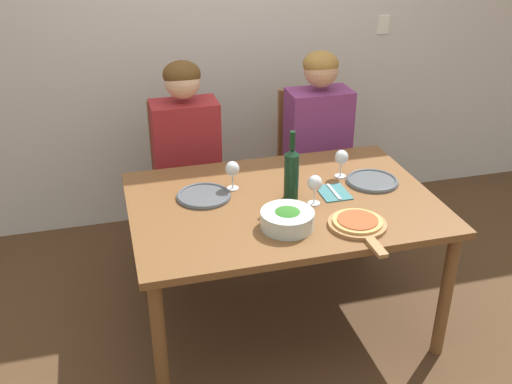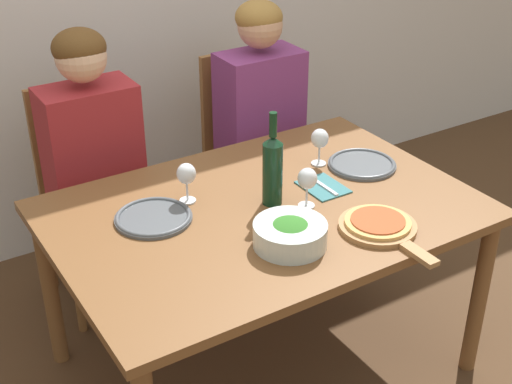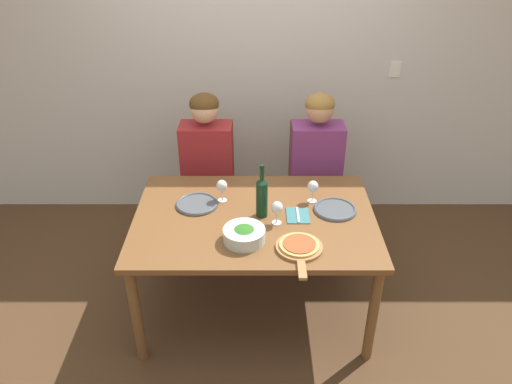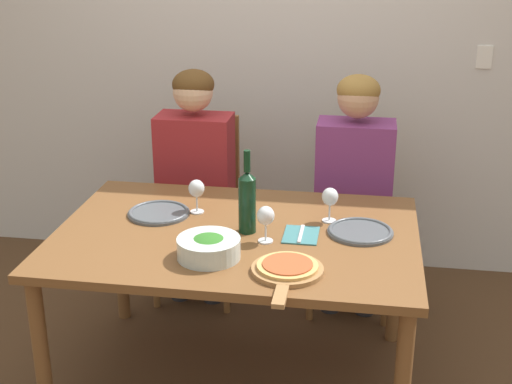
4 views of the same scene
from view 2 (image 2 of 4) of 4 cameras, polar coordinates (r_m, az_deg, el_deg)
ground_plane at (r=2.96m, az=0.53°, el=-13.43°), size 40.00×40.00×0.00m
dining_table at (r=2.57m, az=0.60°, el=-2.69°), size 1.48×1.03×0.72m
chair_left at (r=3.18m, az=-13.15°, el=0.39°), size 0.42×0.42×0.96m
chair_right at (r=3.48m, az=-0.55°, el=3.79°), size 0.42×0.42×0.96m
person_woman at (r=2.98m, az=-12.88°, el=3.43°), size 0.47×0.51×1.24m
person_man at (r=3.30m, az=0.47°, el=6.74°), size 0.47×0.51×1.24m
wine_bottle at (r=2.50m, az=1.33°, el=1.90°), size 0.07×0.07×0.35m
broccoli_bowl at (r=2.31m, az=2.74°, el=-3.39°), size 0.24×0.24×0.09m
dinner_plate_left at (r=2.48m, az=-8.21°, el=-2.02°), size 0.27×0.27×0.02m
dinner_plate_right at (r=2.84m, az=8.48°, el=2.22°), size 0.27×0.27×0.02m
pizza_on_board at (r=2.43m, az=9.86°, el=-2.68°), size 0.26×0.40×0.04m
wine_glass_left at (r=2.53m, az=-5.59°, el=1.31°), size 0.07×0.07×0.15m
wine_glass_right at (r=2.80m, az=5.12°, el=4.15°), size 0.07×0.07×0.15m
wine_glass_centre at (r=2.49m, az=4.13°, el=0.93°), size 0.07×0.07×0.15m
fork_on_napkin at (r=2.67m, az=5.38°, el=0.41°), size 0.14×0.18×0.01m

